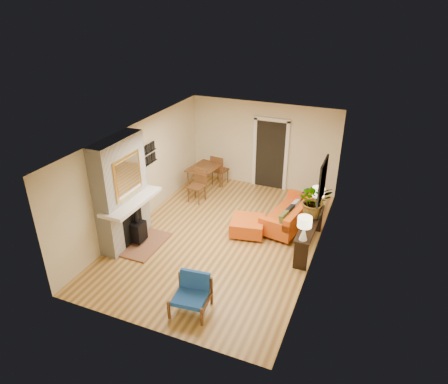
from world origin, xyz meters
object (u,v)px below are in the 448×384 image
(ottoman, at_px, (248,225))
(lamp_far, at_px, (318,195))
(blue_chair, at_px, (192,291))
(dining_table, at_px, (207,172))
(houseplant, at_px, (314,200))
(lamp_near, at_px, (304,226))
(sofa, at_px, (292,214))
(console_table, at_px, (310,227))

(ottoman, height_order, lamp_far, lamp_far)
(ottoman, distance_m, blue_chair, 2.87)
(ottoman, xyz_separation_m, lamp_far, (1.52, 0.65, 0.83))
(dining_table, xyz_separation_m, houseplant, (3.44, -1.55, 0.51))
(ottoman, xyz_separation_m, lamp_near, (1.52, -0.85, 0.83))
(dining_table, relative_size, lamp_far, 3.37)
(lamp_near, height_order, lamp_far, same)
(sofa, relative_size, lamp_near, 3.71)
(blue_chair, height_order, lamp_far, lamp_far)
(lamp_near, xyz_separation_m, houseplant, (-0.01, 1.06, 0.08))
(console_table, distance_m, houseplant, 0.63)
(console_table, height_order, houseplant, houseplant)
(sofa, relative_size, console_table, 1.08)
(blue_chair, bearing_deg, lamp_near, 51.29)
(ottoman, height_order, console_table, console_table)
(lamp_far, xyz_separation_m, houseplant, (-0.01, -0.44, 0.08))
(dining_table, relative_size, lamp_near, 3.37)
(ottoman, distance_m, lamp_near, 1.93)
(sofa, height_order, console_table, sofa)
(console_table, bearing_deg, houseplant, 92.02)
(sofa, relative_size, houseplant, 2.42)
(console_table, bearing_deg, lamp_near, -90.00)
(ottoman, bearing_deg, console_table, -2.84)
(lamp_far, bearing_deg, console_table, -90.00)
(sofa, xyz_separation_m, dining_table, (-2.83, 0.97, 0.30))
(sofa, height_order, houseplant, houseplant)
(ottoman, relative_size, houseplant, 1.13)
(lamp_far, bearing_deg, dining_table, 162.15)
(blue_chair, height_order, console_table, console_table)
(houseplant, bearing_deg, console_table, -87.98)
(dining_table, bearing_deg, sofa, -18.91)
(houseplant, bearing_deg, dining_table, 155.68)
(ottoman, height_order, blue_chair, blue_chair)
(blue_chair, bearing_deg, sofa, 74.67)
(blue_chair, xyz_separation_m, console_table, (1.62, 2.79, 0.19))
(sofa, height_order, dining_table, dining_table)
(sofa, bearing_deg, blue_chair, -105.33)
(dining_table, bearing_deg, ottoman, -42.47)
(dining_table, bearing_deg, console_table, -28.06)
(dining_table, distance_m, houseplant, 3.80)
(blue_chair, relative_size, houseplant, 0.91)
(sofa, xyz_separation_m, ottoman, (-0.91, -0.79, -0.09))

